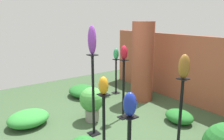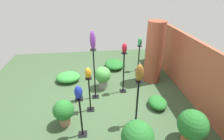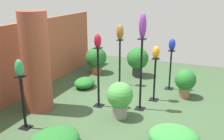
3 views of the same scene
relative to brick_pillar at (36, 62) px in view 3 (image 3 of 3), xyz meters
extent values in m
plane|color=#385133|center=(0.87, -1.77, -1.05)|extent=(8.00, 8.00, 0.00)
cube|color=#9E5138|center=(0.87, 0.80, -0.17)|extent=(5.60, 0.12, 1.77)
cylinder|color=brown|center=(0.00, 0.00, 0.00)|extent=(0.59, 0.59, 2.11)
cube|color=black|center=(0.61, -1.14, -1.05)|extent=(0.20, 0.20, 0.01)
cube|color=black|center=(0.61, -1.14, -0.39)|extent=(0.04, 0.04, 1.33)
cube|color=black|center=(0.61, -1.14, 0.27)|extent=(0.16, 0.16, 0.02)
cube|color=black|center=(2.26, -2.39, -1.05)|extent=(0.20, 0.20, 0.01)
cube|color=black|center=(2.26, -2.39, -0.54)|extent=(0.04, 0.04, 1.03)
cube|color=black|center=(2.26, -2.39, -0.03)|extent=(0.16, 0.16, 0.02)
cube|color=black|center=(0.82, -2.03, -1.05)|extent=(0.20, 0.20, 0.01)
cube|color=black|center=(0.82, -2.03, -0.27)|extent=(0.04, 0.04, 1.56)
cube|color=black|center=(0.82, -2.03, 0.50)|extent=(0.16, 0.16, 0.02)
cube|color=black|center=(1.40, -2.19, -1.05)|extent=(0.20, 0.20, 0.01)
cube|color=black|center=(1.40, -2.19, -0.55)|extent=(0.04, 0.04, 1.02)
cube|color=black|center=(1.40, -2.19, -0.04)|extent=(0.16, 0.16, 0.02)
cube|color=black|center=(-0.79, -0.28, -1.05)|extent=(0.20, 0.20, 0.01)
cube|color=black|center=(-0.79, -0.28, -0.54)|extent=(0.04, 0.04, 1.03)
cube|color=black|center=(-0.79, -0.28, -0.03)|extent=(0.16, 0.16, 0.02)
cube|color=black|center=(2.06, -1.08, -1.05)|extent=(0.20, 0.20, 0.01)
cube|color=black|center=(2.06, -1.08, -0.43)|extent=(0.04, 0.04, 1.24)
cube|color=black|center=(2.06, -1.08, 0.18)|extent=(0.16, 0.16, 0.02)
ellipsoid|color=maroon|center=(0.61, -1.14, 0.43)|extent=(0.16, 0.15, 0.30)
ellipsoid|color=#192D9E|center=(2.26, -2.39, 0.13)|extent=(0.17, 0.17, 0.31)
ellipsoid|color=#6B2D8C|center=(0.82, -2.03, 0.76)|extent=(0.15, 0.15, 0.52)
ellipsoid|color=orange|center=(1.40, -2.19, 0.11)|extent=(0.16, 0.16, 0.29)
ellipsoid|color=#2D9356|center=(-0.79, -0.28, 0.13)|extent=(0.15, 0.16, 0.31)
ellipsoid|color=brown|center=(2.06, -1.08, 0.38)|extent=(0.18, 0.18, 0.40)
cylinder|color=gray|center=(0.30, -1.76, -0.92)|extent=(0.30, 0.30, 0.26)
sphere|color=#479942|center=(0.30, -1.76, -0.57)|extent=(0.53, 0.53, 0.53)
cylinder|color=#2D2D33|center=(2.96, -1.29, -0.92)|extent=(0.30, 0.30, 0.27)
sphere|color=#236B28|center=(2.96, -1.29, -0.51)|extent=(0.64, 0.64, 0.64)
cylinder|color=#936B4C|center=(1.87, -2.83, -0.94)|extent=(0.26, 0.26, 0.23)
sphere|color=#236B28|center=(1.87, -2.83, -0.61)|extent=(0.50, 0.50, 0.50)
cylinder|color=#B25B38|center=(2.74, -0.03, -0.94)|extent=(0.34, 0.34, 0.22)
sphere|color=#236B28|center=(2.74, -0.03, -0.56)|extent=(0.64, 0.64, 0.64)
ellipsoid|color=#338C38|center=(-0.28, -2.96, -0.90)|extent=(0.71, 0.84, 0.31)
ellipsoid|color=#236B28|center=(1.49, -0.30, -0.92)|extent=(0.63, 0.51, 0.27)
camera|label=1|loc=(4.12, -4.01, 1.14)|focal=35.00mm
camera|label=2|loc=(5.27, -2.07, 2.15)|focal=28.00mm
camera|label=3|loc=(-4.21, -3.49, 1.48)|focal=42.00mm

